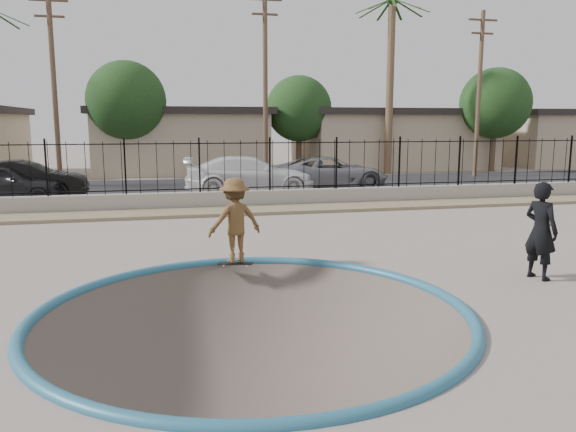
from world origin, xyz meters
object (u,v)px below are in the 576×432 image
at_px(videographer, 541,231).
at_px(car_b, 24,180).
at_px(car_a, 5,183).
at_px(car_d, 331,173).
at_px(skater, 235,225).
at_px(car_c, 250,175).
at_px(skateboard, 236,264).

xyz_separation_m(videographer, car_b, (-12.26, 14.11, -0.15)).
bearing_deg(car_a, car_d, -77.59).
bearing_deg(car_d, skater, 155.25).
relative_size(car_c, car_d, 1.04).
xyz_separation_m(skater, car_d, (6.12, 12.93, -0.13)).
bearing_deg(car_c, videographer, -162.13).
height_order(skater, car_a, skater).
bearing_deg(skater, skateboard, 75.36).
bearing_deg(car_b, videographer, -140.18).
relative_size(videographer, car_c, 0.35).
distance_m(skater, car_a, 13.42).
height_order(skater, videographer, videographer).
bearing_deg(skateboard, skater, 104.63).
bearing_deg(skater, car_c, -113.43).
relative_size(car_b, car_c, 0.85).
bearing_deg(skateboard, videographer, -5.72).
relative_size(skateboard, car_c, 0.14).
bearing_deg(car_d, videographer, 178.73).
distance_m(videographer, car_c, 14.53).
distance_m(skater, car_d, 14.31).
distance_m(videographer, car_d, 15.23).
height_order(skater, car_c, skater).
bearing_deg(car_d, skateboard, 155.25).
bearing_deg(car_a, videographer, -131.18).
height_order(car_b, car_d, car_b).
bearing_deg(skater, car_a, -70.45).
bearing_deg(car_c, car_d, -70.01).
bearing_deg(car_d, car_c, 106.32).
bearing_deg(car_b, skateboard, -151.87).
distance_m(car_b, car_c, 8.84).
bearing_deg(skateboard, car_a, 138.82).
xyz_separation_m(skater, videographer, (5.63, -2.29, 0.06)).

